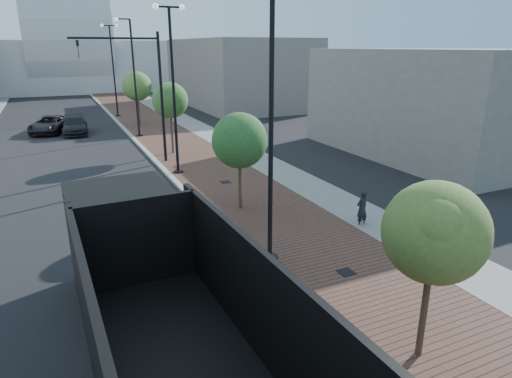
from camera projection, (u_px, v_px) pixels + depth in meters
name	position (u px, v px, depth m)	size (l,w,h in m)	color
sidewalk	(158.00, 123.00, 42.33)	(7.00, 140.00, 0.12)	#4C2D23
concrete_strip	(185.00, 121.00, 43.40)	(2.40, 140.00, 0.13)	slate
curb	(121.00, 126.00, 40.92)	(0.30, 140.00, 0.14)	gray
dump_truck	(151.00, 303.00, 9.91)	(3.23, 14.00, 3.86)	black
white_sedan	(143.00, 295.00, 12.01)	(1.36, 3.90, 1.29)	white
dark_car_mid	(49.00, 124.00, 37.72)	(2.39, 5.19, 1.44)	black
dark_car_far	(75.00, 125.00, 37.32)	(1.99, 4.90, 1.42)	black
pedestrian	(362.00, 209.00, 17.97)	(0.58, 0.38, 1.60)	black
streetlight_1	(268.00, 139.00, 13.93)	(1.44, 0.56, 9.21)	black
streetlight_2	(174.00, 91.00, 24.17)	(1.72, 0.56, 9.28)	black
streetlight_3	(134.00, 83.00, 34.62)	(1.44, 0.56, 9.21)	black
streetlight_4	(114.00, 70.00, 44.86)	(1.72, 0.56, 9.28)	black
traffic_mast	(146.00, 84.00, 26.34)	(5.09, 0.20, 8.00)	black
tree_0	(436.00, 232.00, 9.57)	(2.35, 2.30, 4.45)	#382619
tree_1	(240.00, 141.00, 19.06)	(2.48, 2.44, 4.48)	#382619
tree_2	(171.00, 100.00, 29.27)	(2.45, 2.41, 4.92)	#382619
tree_3	(137.00, 86.00, 39.61)	(2.63, 2.62, 5.01)	#382619
convention_center	(67.00, 53.00, 77.07)	(50.00, 30.00, 50.00)	#B0B5BB
commercial_block_ne	(237.00, 73.00, 54.71)	(12.00, 22.00, 8.00)	slate
commercial_block_e	(432.00, 102.00, 29.81)	(10.00, 16.00, 7.00)	#645F5A
utility_cover_1	(346.00, 272.00, 14.28)	(0.50, 0.50, 0.02)	black
utility_cover_2	(225.00, 182.00, 23.76)	(0.50, 0.50, 0.02)	black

